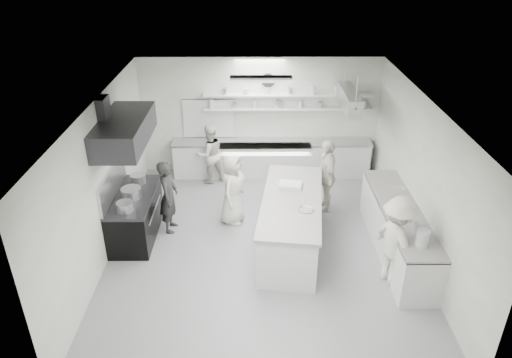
{
  "coord_description": "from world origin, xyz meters",
  "views": [
    {
      "loc": [
        -0.17,
        -7.94,
        5.66
      ],
      "look_at": [
        -0.12,
        0.6,
        1.21
      ],
      "focal_mm": 33.35,
      "sensor_mm": 36.0,
      "label": 1
    }
  ],
  "objects_px": {
    "right_counter": "(398,231)",
    "cook_back": "(210,154)",
    "stove": "(136,217)",
    "cook_stove": "(169,197)",
    "back_counter": "(271,158)",
    "prep_island": "(291,224)"
  },
  "relations": [
    {
      "from": "stove",
      "to": "cook_stove",
      "type": "relative_size",
      "value": 1.13
    },
    {
      "from": "prep_island",
      "to": "back_counter",
      "type": "bearing_deg",
      "value": 102.24
    },
    {
      "from": "cook_back",
      "to": "prep_island",
      "type": "bearing_deg",
      "value": 93.04
    },
    {
      "from": "stove",
      "to": "cook_back",
      "type": "distance_m",
      "value": 2.79
    },
    {
      "from": "cook_stove",
      "to": "cook_back",
      "type": "height_order",
      "value": "cook_stove"
    },
    {
      "from": "stove",
      "to": "prep_island",
      "type": "relative_size",
      "value": 0.64
    },
    {
      "from": "stove",
      "to": "cook_back",
      "type": "height_order",
      "value": "cook_back"
    },
    {
      "from": "cook_stove",
      "to": "cook_back",
      "type": "relative_size",
      "value": 1.05
    },
    {
      "from": "stove",
      "to": "back_counter",
      "type": "bearing_deg",
      "value": 43.99
    },
    {
      "from": "cook_stove",
      "to": "back_counter",
      "type": "bearing_deg",
      "value": -38.55
    },
    {
      "from": "right_counter",
      "to": "stove",
      "type": "bearing_deg",
      "value": 173.48
    },
    {
      "from": "back_counter",
      "to": "prep_island",
      "type": "xyz_separation_m",
      "value": [
        0.27,
        -3.21,
        0.06
      ]
    },
    {
      "from": "cook_stove",
      "to": "stove",
      "type": "bearing_deg",
      "value": 110.49
    },
    {
      "from": "cook_stove",
      "to": "prep_island",
      "type": "bearing_deg",
      "value": -101.85
    },
    {
      "from": "stove",
      "to": "right_counter",
      "type": "distance_m",
      "value": 5.28
    },
    {
      "from": "back_counter",
      "to": "prep_island",
      "type": "bearing_deg",
      "value": -85.11
    },
    {
      "from": "right_counter",
      "to": "prep_island",
      "type": "distance_m",
      "value": 2.08
    },
    {
      "from": "stove",
      "to": "cook_stove",
      "type": "bearing_deg",
      "value": 18.21
    },
    {
      "from": "right_counter",
      "to": "cook_back",
      "type": "xyz_separation_m",
      "value": [
        -3.9,
        3.02,
        0.29
      ]
    },
    {
      "from": "right_counter",
      "to": "prep_island",
      "type": "xyz_separation_m",
      "value": [
        -2.08,
        0.19,
        0.05
      ]
    },
    {
      "from": "stove",
      "to": "prep_island",
      "type": "height_order",
      "value": "prep_island"
    },
    {
      "from": "stove",
      "to": "back_counter",
      "type": "xyz_separation_m",
      "value": [
        2.9,
        2.8,
        0.01
      ]
    }
  ]
}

